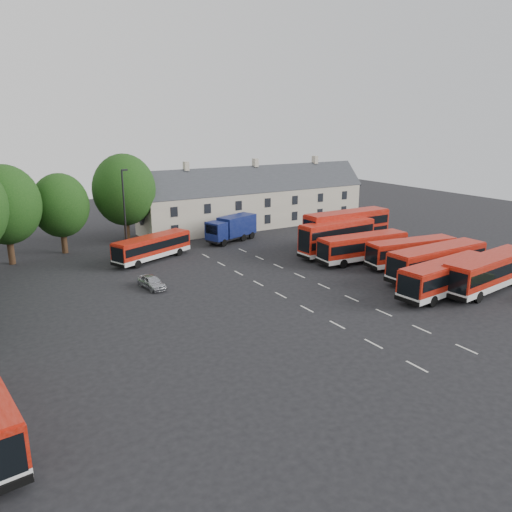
# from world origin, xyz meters

# --- Properties ---
(ground) EXTENTS (140.00, 140.00, 0.00)m
(ground) POSITION_xyz_m (0.00, 0.00, 0.00)
(ground) COLOR black
(ground) RESTS_ON ground
(lane_markings) EXTENTS (5.15, 33.80, 0.01)m
(lane_markings) POSITION_xyz_m (2.50, 2.00, 0.01)
(lane_markings) COLOR beige
(lane_markings) RESTS_ON ground
(treeline) EXTENTS (29.92, 32.59, 12.01)m
(treeline) POSITION_xyz_m (-20.74, 19.36, 6.68)
(treeline) COLOR black
(treeline) RESTS_ON ground
(terrace_houses) EXTENTS (35.70, 7.13, 10.06)m
(terrace_houses) POSITION_xyz_m (14.00, 30.00, 3.86)
(terrace_houses) COLOR beige
(terrace_houses) RESTS_ON ground
(bus_row_a) EXTENTS (12.14, 4.18, 3.36)m
(bus_row_a) POSITION_xyz_m (17.45, -6.86, 2.02)
(bus_row_a) COLOR silver
(bus_row_a) RESTS_ON ground
(bus_row_b) EXTENTS (11.43, 3.70, 3.17)m
(bus_row_b) POSITION_xyz_m (13.04, -5.64, 1.91)
(bus_row_b) COLOR silver
(bus_row_b) RESTS_ON ground
(bus_row_c) EXTENTS (11.91, 2.99, 3.35)m
(bus_row_c) POSITION_xyz_m (16.19, -1.95, 2.01)
(bus_row_c) COLOR silver
(bus_row_c) RESTS_ON ground
(bus_row_d) EXTENTS (10.78, 3.86, 2.98)m
(bus_row_d) POSITION_xyz_m (17.49, 2.55, 1.79)
(bus_row_d) COLOR silver
(bus_row_d) RESTS_ON ground
(bus_row_e) EXTENTS (11.10, 3.19, 3.10)m
(bus_row_e) POSITION_xyz_m (14.19, 6.67, 1.86)
(bus_row_e) COLOR silver
(bus_row_e) RESTS_ON ground
(bus_dd_south) EXTENTS (10.04, 2.79, 4.08)m
(bus_dd_south) POSITION_xyz_m (13.42, 10.31, 2.32)
(bus_dd_south) COLOR silver
(bus_dd_south) RESTS_ON ground
(bus_dd_north) EXTENTS (11.63, 2.79, 4.76)m
(bus_dd_north) POSITION_xyz_m (16.33, 11.96, 2.71)
(bus_dd_north) COLOR silver
(bus_dd_north) RESTS_ON ground
(bus_north) EXTENTS (10.06, 5.98, 2.82)m
(bus_north) POSITION_xyz_m (-5.98, 19.44, 1.69)
(bus_north) COLOR silver
(bus_north) RESTS_ON ground
(box_truck) EXTENTS (7.91, 4.75, 3.31)m
(box_truck) POSITION_xyz_m (6.19, 22.89, 1.86)
(box_truck) COLOR black
(box_truck) RESTS_ON ground
(silver_car) EXTENTS (2.03, 3.90, 1.27)m
(silver_car) POSITION_xyz_m (-9.47, 9.98, 0.63)
(silver_car) COLOR #AFB1B7
(silver_car) RESTS_ON ground
(lamppost) EXTENTS (0.72, 0.29, 10.45)m
(lamppost) POSITION_xyz_m (-8.79, 19.73, 5.58)
(lamppost) COLOR black
(lamppost) RESTS_ON ground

